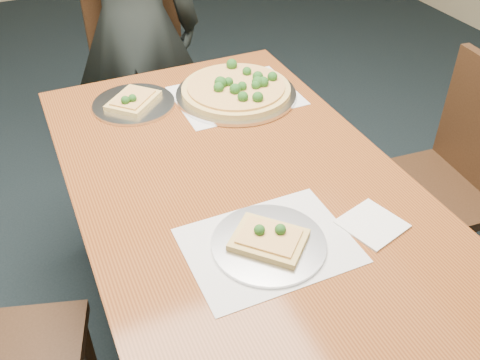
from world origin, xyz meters
name	(u,v)px	position (x,y,z in m)	size (l,w,h in m)	color
ground	(211,327)	(0.00, 0.00, 0.00)	(8.00, 8.00, 0.00)	black
dining_table	(240,205)	(0.08, -0.10, 0.66)	(0.90, 1.50, 0.75)	#632F13
chair_far	(146,85)	(0.10, 1.00, 0.52)	(0.43, 0.43, 0.91)	black
chair_right	(448,175)	(0.89, -0.10, 0.52)	(0.45, 0.45, 0.91)	black
diner	(133,26)	(0.07, 1.01, 0.79)	(0.58, 0.38, 1.58)	black
placemat_main	(236,96)	(0.26, 0.35, 0.75)	(0.42, 0.32, 0.00)	white
placemat_near	(269,245)	(0.03, -0.36, 0.75)	(0.40, 0.30, 0.00)	white
pizza_pan	(237,90)	(0.26, 0.35, 0.77)	(0.42, 0.42, 0.07)	silver
slice_plate_near	(269,242)	(0.03, -0.36, 0.76)	(0.28, 0.28, 0.05)	silver
slice_plate_far	(133,102)	(-0.09, 0.43, 0.76)	(0.28, 0.28, 0.06)	silver
napkin	(372,224)	(0.31, -0.40, 0.75)	(0.14, 0.14, 0.01)	white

